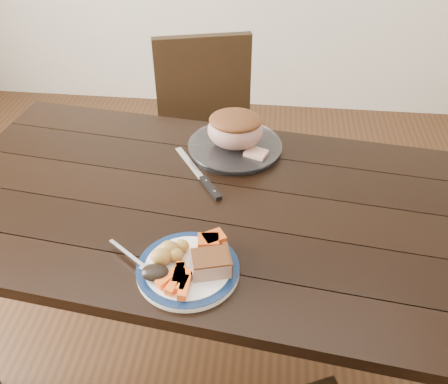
# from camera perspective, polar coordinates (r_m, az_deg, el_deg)

# --- Properties ---
(ground) EXTENTS (4.00, 4.00, 0.00)m
(ground) POSITION_cam_1_polar(r_m,az_deg,el_deg) (2.07, -2.24, -17.13)
(ground) COLOR #472B16
(ground) RESTS_ON ground
(dining_table) EXTENTS (1.70, 1.09, 0.75)m
(dining_table) POSITION_cam_1_polar(r_m,az_deg,el_deg) (1.57, -2.83, -3.44)
(dining_table) COLOR black
(dining_table) RESTS_ON ground
(chair_far) EXTENTS (0.52, 0.52, 0.93)m
(chair_far) POSITION_cam_1_polar(r_m,az_deg,el_deg) (2.24, -1.92, 6.67)
(chair_far) COLOR black
(chair_far) RESTS_ON ground
(dinner_plate) EXTENTS (0.26, 0.26, 0.02)m
(dinner_plate) POSITION_cam_1_polar(r_m,az_deg,el_deg) (1.29, -4.13, -8.85)
(dinner_plate) COLOR white
(dinner_plate) RESTS_ON dining_table
(plate_rim) EXTENTS (0.26, 0.26, 0.02)m
(plate_rim) POSITION_cam_1_polar(r_m,az_deg,el_deg) (1.28, -4.15, -8.60)
(plate_rim) COLOR #0C1E40
(plate_rim) RESTS_ON dinner_plate
(serving_platter) EXTENTS (0.31, 0.31, 0.02)m
(serving_platter) POSITION_cam_1_polar(r_m,az_deg,el_deg) (1.72, 1.27, 5.10)
(serving_platter) COLOR white
(serving_platter) RESTS_ON dining_table
(pork_slice) EXTENTS (0.11, 0.10, 0.04)m
(pork_slice) POSITION_cam_1_polar(r_m,az_deg,el_deg) (1.26, -1.58, -8.21)
(pork_slice) COLOR tan
(pork_slice) RESTS_ON dinner_plate
(roasted_potatoes) EXTENTS (0.09, 0.09, 0.04)m
(roasted_potatoes) POSITION_cam_1_polar(r_m,az_deg,el_deg) (1.29, -6.24, -6.85)
(roasted_potatoes) COLOR gold
(roasted_potatoes) RESTS_ON dinner_plate
(carrot_batons) EXTENTS (0.09, 0.11, 0.02)m
(carrot_batons) POSITION_cam_1_polar(r_m,az_deg,el_deg) (1.24, -5.23, -9.97)
(carrot_batons) COLOR #F65C14
(carrot_batons) RESTS_ON dinner_plate
(pumpkin_wedges) EXTENTS (0.08, 0.07, 0.04)m
(pumpkin_wedges) POSITION_cam_1_polar(r_m,az_deg,el_deg) (1.31, -1.48, -5.74)
(pumpkin_wedges) COLOR #EE501A
(pumpkin_wedges) RESTS_ON dinner_plate
(dark_mushroom) EXTENTS (0.07, 0.05, 0.03)m
(dark_mushroom) POSITION_cam_1_polar(r_m,az_deg,el_deg) (1.25, -7.87, -9.11)
(dark_mushroom) COLOR black
(dark_mushroom) RESTS_ON dinner_plate
(fork) EXTENTS (0.15, 0.12, 0.00)m
(fork) POSITION_cam_1_polar(r_m,az_deg,el_deg) (1.32, -10.13, -7.63)
(fork) COLOR silver
(fork) RESTS_ON dinner_plate
(roast_joint) EXTENTS (0.19, 0.16, 0.12)m
(roast_joint) POSITION_cam_1_polar(r_m,az_deg,el_deg) (1.68, 1.30, 7.08)
(roast_joint) COLOR tan
(roast_joint) RESTS_ON serving_platter
(cut_slice) EXTENTS (0.09, 0.08, 0.02)m
(cut_slice) POSITION_cam_1_polar(r_m,az_deg,el_deg) (1.66, 3.68, 4.39)
(cut_slice) COLOR tan
(cut_slice) RESTS_ON serving_platter
(carving_knife) EXTENTS (0.19, 0.28, 0.01)m
(carving_knife) POSITION_cam_1_polar(r_m,az_deg,el_deg) (1.57, -2.19, 1.22)
(carving_knife) COLOR silver
(carving_knife) RESTS_ON dining_table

